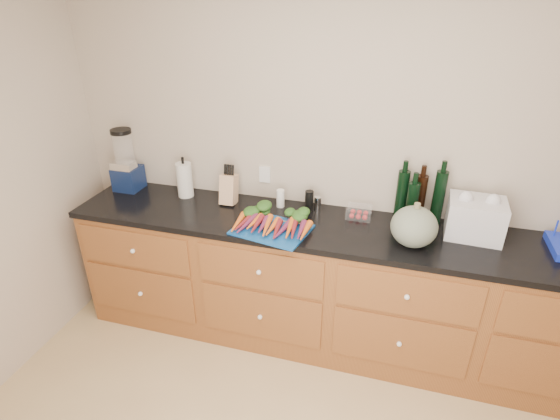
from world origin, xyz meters
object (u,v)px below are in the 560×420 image
(squash, at_px, (414,227))
(knife_block, at_px, (229,189))
(carrots, at_px, (273,222))
(paper_towel, at_px, (185,180))
(tomato_box, at_px, (359,212))
(cutting_board, at_px, (272,229))
(blender_appliance, at_px, (126,164))

(squash, height_order, knife_block, squash)
(carrots, height_order, squash, squash)
(paper_towel, xyz_separation_m, tomato_box, (1.26, 0.01, -0.09))
(carrots, distance_m, tomato_box, 0.59)
(cutting_board, bearing_deg, blender_appliance, 165.51)
(carrots, height_order, knife_block, knife_block)
(blender_appliance, relative_size, knife_block, 2.22)
(knife_block, bearing_deg, tomato_box, 1.88)
(blender_appliance, distance_m, knife_block, 0.83)
(cutting_board, height_order, tomato_box, tomato_box)
(tomato_box, bearing_deg, squash, -37.56)
(knife_block, bearing_deg, squash, -10.58)
(knife_block, height_order, tomato_box, knife_block)
(knife_block, distance_m, tomato_box, 0.92)
(carrots, distance_m, squash, 0.86)
(carrots, relative_size, tomato_box, 3.03)
(cutting_board, bearing_deg, carrots, 90.00)
(paper_towel, bearing_deg, blender_appliance, -179.69)
(cutting_board, bearing_deg, tomato_box, 33.03)
(cutting_board, xyz_separation_m, carrots, (-0.00, 0.04, 0.03))
(carrots, xyz_separation_m, blender_appliance, (-1.23, 0.28, 0.16))
(blender_appliance, xyz_separation_m, tomato_box, (1.74, 0.01, -0.17))
(squash, xyz_separation_m, tomato_box, (-0.34, 0.27, -0.08))
(carrots, relative_size, paper_towel, 1.94)
(carrots, distance_m, blender_appliance, 1.27)
(blender_appliance, bearing_deg, paper_towel, 0.31)
(blender_appliance, height_order, knife_block, blender_appliance)
(cutting_board, distance_m, squash, 0.86)
(carrots, bearing_deg, paper_towel, 159.58)
(carrots, relative_size, knife_block, 2.35)
(cutting_board, distance_m, tomato_box, 0.61)
(tomato_box, bearing_deg, blender_appliance, -179.59)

